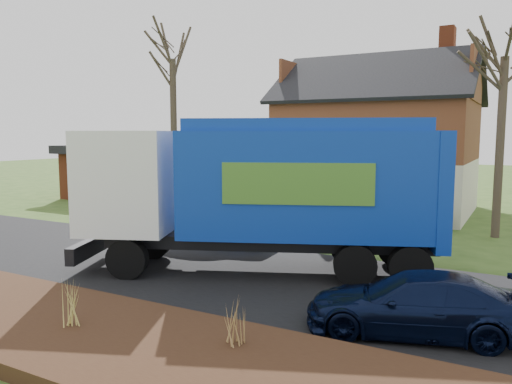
% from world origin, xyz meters
% --- Properties ---
extents(ground, '(120.00, 120.00, 0.00)m').
position_xyz_m(ground, '(0.00, 0.00, 0.00)').
color(ground, '#2E4818').
rests_on(ground, ground).
extents(road, '(80.00, 7.00, 0.02)m').
position_xyz_m(road, '(0.00, 0.00, 0.01)').
color(road, black).
rests_on(road, ground).
extents(mulch_verge, '(80.00, 3.50, 0.30)m').
position_xyz_m(mulch_verge, '(0.00, -5.30, 0.15)').
color(mulch_verge, black).
rests_on(mulch_verge, ground).
extents(main_house, '(12.95, 8.95, 9.26)m').
position_xyz_m(main_house, '(1.49, 13.91, 4.03)').
color(main_house, beige).
rests_on(main_house, ground).
extents(ranch_house, '(9.80, 8.20, 3.70)m').
position_xyz_m(ranch_house, '(-12.00, 13.00, 1.81)').
color(ranch_house, brown).
rests_on(ranch_house, ground).
extents(garbage_truck, '(10.56, 6.44, 4.41)m').
position_xyz_m(garbage_truck, '(2.26, 0.78, 2.54)').
color(garbage_truck, black).
rests_on(garbage_truck, ground).
extents(silver_sedan, '(5.22, 2.14, 1.68)m').
position_xyz_m(silver_sedan, '(-1.49, 3.46, 0.84)').
color(silver_sedan, '#9FA2A6').
rests_on(silver_sedan, ground).
extents(navy_wagon, '(4.59, 2.81, 1.24)m').
position_xyz_m(navy_wagon, '(6.97, -1.86, 0.62)').
color(navy_wagon, black).
rests_on(navy_wagon, ground).
extents(tree_front_west, '(3.54, 3.54, 10.52)m').
position_xyz_m(tree_front_west, '(-6.40, 7.72, 8.66)').
color(tree_front_west, '#3E3425').
rests_on(tree_front_west, ground).
extents(tree_front_east, '(3.54, 3.54, 9.82)m').
position_xyz_m(tree_front_east, '(7.85, 9.37, 7.98)').
color(tree_front_east, '#443728').
rests_on(tree_front_east, ground).
extents(tree_back, '(3.53, 3.53, 11.18)m').
position_xyz_m(tree_back, '(2.74, 23.38, 9.32)').
color(tree_back, '#423527').
rests_on(tree_back, ground).
extents(grass_clump_mid, '(0.32, 0.26, 0.88)m').
position_xyz_m(grass_clump_mid, '(1.22, -5.32, 0.74)').
color(grass_clump_mid, tan).
rests_on(grass_clump_mid, mulch_verge).
extents(grass_clump_east, '(0.34, 0.28, 0.85)m').
position_xyz_m(grass_clump_east, '(4.40, -4.60, 0.72)').
color(grass_clump_east, '#9E7B45').
rests_on(grass_clump_east, mulch_verge).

